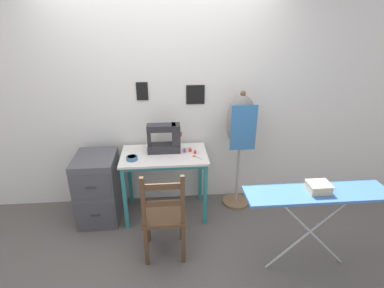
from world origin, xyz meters
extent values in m
plane|color=#5B5651|center=(0.00, 0.00, 0.00)|extent=(14.00, 14.00, 0.00)
cube|color=silver|center=(0.00, 0.63, 1.27)|extent=(10.00, 0.05, 2.55)
cube|color=black|center=(-0.22, 0.60, 1.39)|extent=(0.13, 0.01, 0.20)
cube|color=black|center=(0.37, 0.60, 1.34)|extent=(0.21, 0.01, 0.22)
cube|color=silver|center=(0.00, 0.28, 0.75)|extent=(0.94, 0.57, 0.02)
cube|color=teal|center=(0.00, 0.04, 0.72)|extent=(0.86, 0.03, 0.04)
cube|color=teal|center=(-0.43, 0.04, 0.37)|extent=(0.04, 0.04, 0.74)
cube|color=teal|center=(0.43, 0.04, 0.37)|extent=(0.04, 0.04, 0.74)
cube|color=teal|center=(-0.43, 0.53, 0.37)|extent=(0.04, 0.04, 0.74)
cube|color=teal|center=(0.43, 0.53, 0.37)|extent=(0.04, 0.04, 0.74)
cube|color=#28282D|center=(0.00, 0.36, 0.81)|extent=(0.36, 0.18, 0.08)
cube|color=#28282D|center=(0.14, 0.36, 0.96)|extent=(0.09, 0.15, 0.24)
cube|color=#28282D|center=(-0.02, 0.36, 1.05)|extent=(0.31, 0.13, 0.07)
cube|color=#28282D|center=(-0.16, 0.36, 0.93)|extent=(0.04, 0.10, 0.17)
cylinder|color=#B22D2D|center=(0.19, 0.36, 0.96)|extent=(0.02, 0.06, 0.06)
cylinder|color=#99999E|center=(0.14, 0.36, 1.09)|extent=(0.01, 0.01, 0.02)
cylinder|color=teal|center=(-0.34, 0.17, 0.79)|extent=(0.12, 0.12, 0.04)
cylinder|color=#243D54|center=(-0.34, 0.17, 0.80)|extent=(0.09, 0.09, 0.01)
cube|color=silver|center=(0.37, 0.15, 0.77)|extent=(0.08, 0.07, 0.00)
cube|color=silver|center=(0.36, 0.14, 0.77)|extent=(0.06, 0.09, 0.00)
torus|color=#DB511E|center=(0.32, 0.19, 0.77)|extent=(0.03, 0.03, 0.01)
torus|color=#DB511E|center=(0.32, 0.19, 0.77)|extent=(0.03, 0.03, 0.01)
cylinder|color=purple|center=(0.23, 0.31, 0.79)|extent=(0.03, 0.03, 0.04)
cylinder|color=beige|center=(0.23, 0.31, 0.80)|extent=(0.04, 0.04, 0.00)
cylinder|color=beige|center=(0.23, 0.31, 0.77)|extent=(0.04, 0.04, 0.00)
cylinder|color=red|center=(0.29, 0.32, 0.79)|extent=(0.03, 0.03, 0.04)
cylinder|color=beige|center=(0.29, 0.32, 0.80)|extent=(0.04, 0.04, 0.00)
cylinder|color=beige|center=(0.29, 0.32, 0.77)|extent=(0.04, 0.04, 0.00)
cylinder|color=red|center=(0.34, 0.26, 0.78)|extent=(0.03, 0.03, 0.04)
cylinder|color=beige|center=(0.34, 0.26, 0.80)|extent=(0.04, 0.04, 0.00)
cylinder|color=beige|center=(0.34, 0.26, 0.77)|extent=(0.04, 0.04, 0.00)
cube|color=#513823|center=(-0.01, -0.36, 0.44)|extent=(0.40, 0.38, 0.04)
cube|color=#513823|center=(-0.18, -0.20, 0.21)|extent=(0.04, 0.04, 0.42)
cube|color=#513823|center=(0.16, -0.20, 0.21)|extent=(0.04, 0.04, 0.42)
cube|color=#513823|center=(-0.18, -0.52, 0.21)|extent=(0.04, 0.04, 0.42)
cube|color=#513823|center=(0.16, -0.52, 0.21)|extent=(0.04, 0.04, 0.42)
cube|color=#513823|center=(-0.18, -0.52, 0.70)|extent=(0.04, 0.04, 0.48)
cube|color=#513823|center=(0.16, -0.52, 0.70)|extent=(0.04, 0.04, 0.48)
cube|color=#513823|center=(-0.01, -0.52, 0.84)|extent=(0.34, 0.02, 0.06)
cube|color=#513823|center=(-0.01, -0.52, 0.67)|extent=(0.34, 0.02, 0.06)
cube|color=#4C4C51|center=(-0.75, 0.26, 0.39)|extent=(0.43, 0.53, 0.77)
cube|color=#46464B|center=(-0.75, -0.01, 0.56)|extent=(0.40, 0.01, 0.28)
cube|color=#333338|center=(-0.75, -0.02, 0.56)|extent=(0.10, 0.01, 0.02)
cube|color=#46464B|center=(-0.75, -0.01, 0.22)|extent=(0.40, 0.01, 0.28)
cube|color=#333338|center=(-0.75, -0.02, 0.22)|extent=(0.10, 0.01, 0.02)
cylinder|color=#846647|center=(0.87, 0.40, 0.01)|extent=(0.32, 0.32, 0.03)
cylinder|color=#ADA89E|center=(0.87, 0.40, 0.45)|extent=(0.03, 0.03, 0.83)
ellipsoid|color=gray|center=(0.87, 0.40, 1.07)|extent=(0.33, 0.24, 0.61)
sphere|color=brown|center=(0.87, 0.40, 1.39)|extent=(0.06, 0.06, 0.06)
cube|color=teal|center=(0.87, 0.28, 1.04)|extent=(0.28, 0.01, 0.51)
cube|color=#3D6BAD|center=(1.28, -0.66, 0.79)|extent=(1.23, 0.31, 0.02)
cylinder|color=#B7B7BC|center=(1.28, -0.66, 0.39)|extent=(0.75, 0.02, 0.79)
cylinder|color=#B7B7BC|center=(1.28, -0.66, 0.39)|extent=(0.75, 0.02, 0.79)
cube|color=beige|center=(1.29, -0.65, 0.84)|extent=(0.18, 0.15, 0.07)
cube|color=beige|center=(1.29, -0.65, 0.88)|extent=(0.18, 0.16, 0.01)
camera|label=1|loc=(0.05, -2.70, 2.17)|focal=28.00mm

